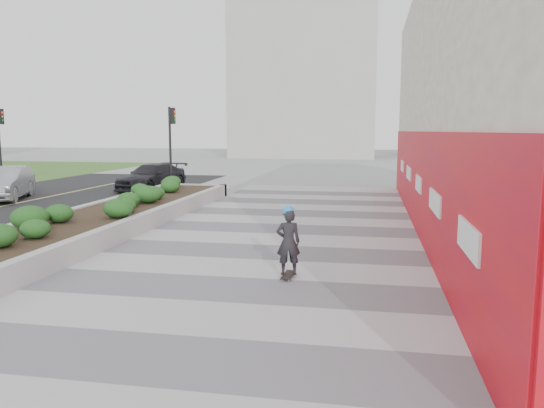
{
  "coord_description": "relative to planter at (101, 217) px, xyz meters",
  "views": [
    {
      "loc": [
        2.54,
        -7.74,
        3.02
      ],
      "look_at": [
        0.02,
        5.9,
        1.1
      ],
      "focal_mm": 35.0,
      "sensor_mm": 36.0,
      "label": 1
    }
  ],
  "objects": [
    {
      "name": "distant_bldg_north_r",
      "position": [
        20.5,
        53.0,
        11.58
      ],
      "size": [
        14.0,
        10.0,
        24.0
      ],
      "primitive_type": "cube",
      "color": "#ADAAA3",
      "rests_on": "ground"
    },
    {
      "name": "distant_bldg_north_l",
      "position": [
        0.5,
        48.0,
        9.58
      ],
      "size": [
        16.0,
        12.0,
        20.0
      ],
      "primitive_type": "cube",
      "color": "#ADAAA3",
      "rests_on": "ground"
    },
    {
      "name": "traffic_signal_far",
      "position": [
        -10.93,
        10.0,
        2.34
      ],
      "size": [
        0.33,
        0.28,
        4.2
      ],
      "color": "black",
      "rests_on": "ground"
    },
    {
      "name": "manhole_cover",
      "position": [
        6.0,
        -4.0,
        -0.42
      ],
      "size": [
        0.44,
        0.44,
        0.01
      ],
      "primitive_type": "cylinder",
      "color": "#595654",
      "rests_on": "ground"
    },
    {
      "name": "car_dark",
      "position": [
        -3.0,
        10.87,
        0.25
      ],
      "size": [
        2.75,
        4.86,
        1.33
      ],
      "primitive_type": "imported",
      "rotation": [
        0.0,
        0.0,
        -0.2
      ],
      "color": "black",
      "rests_on": "ground"
    },
    {
      "name": "traffic_signal_near",
      "position": [
        -1.73,
        10.5,
        2.34
      ],
      "size": [
        0.33,
        0.28,
        4.2
      ],
      "color": "black",
      "rests_on": "ground"
    },
    {
      "name": "ground",
      "position": [
        5.5,
        -7.0,
        -0.42
      ],
      "size": [
        160.0,
        160.0,
        0.0
      ],
      "primitive_type": "plane",
      "color": "gray",
      "rests_on": "ground"
    },
    {
      "name": "skateboarder",
      "position": [
        6.43,
        -4.19,
        0.35
      ],
      "size": [
        0.56,
        0.73,
        1.51
      ],
      "rotation": [
        0.0,
        0.0,
        -0.05
      ],
      "color": "beige",
      "rests_on": "ground"
    },
    {
      "name": "planter",
      "position": [
        0.0,
        0.0,
        0.0
      ],
      "size": [
        3.0,
        18.0,
        0.9
      ],
      "color": "#9E9EA0",
      "rests_on": "ground"
    },
    {
      "name": "car_silver",
      "position": [
        -7.7,
        5.87,
        0.31
      ],
      "size": [
        3.09,
        4.7,
        1.46
      ],
      "primitive_type": "imported",
      "rotation": [
        0.0,
        0.0,
        0.38
      ],
      "color": "#9D9FA4",
      "rests_on": "ground"
    },
    {
      "name": "building",
      "position": [
        12.48,
        1.98,
        3.56
      ],
      "size": [
        6.04,
        24.08,
        8.0
      ],
      "color": "#BAAF9F",
      "rests_on": "ground"
    },
    {
      "name": "walkway",
      "position": [
        5.5,
        -4.0,
        -0.41
      ],
      "size": [
        8.0,
        36.0,
        0.01
      ],
      "primitive_type": "cube",
      "color": "#A8A8AD",
      "rests_on": "ground"
    }
  ]
}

